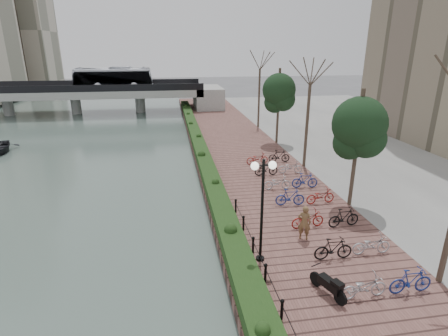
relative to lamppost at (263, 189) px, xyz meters
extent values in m
cube|color=#455752|center=(-16.58, 20.55, -3.72)|extent=(30.00, 130.00, 0.02)
cube|color=brown|center=(2.42, 13.05, -3.48)|extent=(8.00, 75.00, 0.50)
cube|color=gray|center=(18.42, 13.05, -3.48)|extent=(24.00, 75.00, 0.50)
cube|color=#1A3312|center=(-0.98, 15.55, -2.93)|extent=(1.10, 56.00, 0.60)
cylinder|color=black|center=(-0.18, -3.45, -2.88)|extent=(0.10, 0.10, 0.70)
cylinder|color=black|center=(-0.18, -1.45, -2.88)|extent=(0.10, 0.10, 0.70)
cylinder|color=black|center=(-0.18, 0.55, -2.88)|extent=(0.10, 0.10, 0.70)
cylinder|color=black|center=(-0.18, 2.55, -2.88)|extent=(0.10, 0.10, 0.70)
cylinder|color=black|center=(-0.18, 4.55, -2.88)|extent=(0.10, 0.10, 0.70)
cylinder|color=black|center=(0.00, 0.00, -1.01)|extent=(0.12, 0.12, 4.43)
cylinder|color=black|center=(0.00, 0.00, 0.95)|extent=(0.70, 0.06, 0.06)
sphere|color=white|center=(-0.35, 0.00, 0.95)|extent=(0.32, 0.32, 0.32)
sphere|color=white|center=(0.35, 0.00, 0.95)|extent=(0.32, 0.32, 0.32)
imported|color=brown|center=(2.42, 1.34, -2.39)|extent=(0.72, 0.62, 1.68)
imported|color=#B4B3B8|center=(3.02, -2.97, -2.78)|extent=(0.60, 1.71, 0.90)
imported|color=black|center=(3.02, -0.37, -2.73)|extent=(0.47, 1.66, 1.00)
imported|color=maroon|center=(3.02, 2.23, -2.78)|extent=(0.60, 1.71, 0.90)
imported|color=navy|center=(3.02, 4.83, -2.73)|extent=(0.47, 1.66, 1.00)
imported|color=#B4B3B8|center=(3.02, 7.43, -2.78)|extent=(0.60, 1.71, 0.90)
imported|color=black|center=(3.02, 10.03, -2.73)|extent=(0.47, 1.66, 1.00)
imported|color=maroon|center=(3.02, 12.63, -2.78)|extent=(0.60, 1.72, 0.90)
imported|color=navy|center=(4.82, -2.97, -2.73)|extent=(0.47, 1.66, 1.00)
imported|color=#B4B3B8|center=(4.82, -0.37, -2.78)|extent=(0.60, 1.71, 0.90)
imported|color=black|center=(4.82, 2.23, -2.73)|extent=(0.47, 1.66, 1.00)
imported|color=maroon|center=(4.82, 4.83, -2.78)|extent=(0.60, 1.71, 0.90)
imported|color=navy|center=(4.82, 7.43, -2.73)|extent=(0.47, 1.66, 1.00)
imported|color=#B4B3B8|center=(4.82, 10.03, -2.78)|extent=(0.60, 1.71, 0.90)
imported|color=black|center=(4.82, 12.63, -2.73)|extent=(0.47, 1.66, 1.00)
cube|color=gray|center=(-16.58, 40.55, -0.73)|extent=(36.00, 8.00, 1.00)
cube|color=black|center=(-16.58, 36.65, 0.22)|extent=(36.00, 0.15, 0.90)
cube|color=black|center=(-16.58, 44.45, 0.22)|extent=(36.00, 0.15, 0.90)
cylinder|color=gray|center=(-25.58, 40.55, -2.48)|extent=(1.40, 1.40, 2.50)
cylinder|color=gray|center=(-16.58, 40.55, -2.48)|extent=(1.40, 1.40, 2.50)
cylinder|color=gray|center=(-7.58, 40.55, -2.48)|extent=(1.40, 1.40, 2.50)
imported|color=white|center=(-11.00, 40.55, 1.27)|extent=(2.52, 10.77, 3.00)
cube|color=#B9AD9A|center=(-34.58, 75.55, 8.77)|extent=(12.00, 12.00, 24.00)
camera|label=1|loc=(-3.49, -12.28, 5.20)|focal=28.00mm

